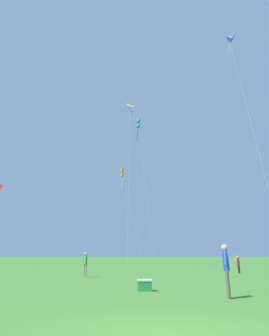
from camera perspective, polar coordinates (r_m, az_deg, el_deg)
name	(u,v)px	position (r m, az deg, el deg)	size (l,w,h in m)	color
kite_teal_box	(138,125)	(45.85, 0.79, 8.95)	(2.22, 4.39, 22.88)	teal
kite_blue_delta	(229,38)	(40.96, 18.95, 24.13)	(2.88, 9.67, 28.82)	blue
kite_yellow_diamond	(130,117)	(38.61, -0.98, 10.52)	(1.04, 5.73, 22.02)	yellow
kite_orange_box	(122,173)	(45.89, -2.55, -1.14)	(3.50, 4.42, 15.26)	orange
person_child_small	(238,263)	(24.99, 20.69, -17.87)	(0.39, 0.29, 1.33)	#2D3351
person_foreground_watcher	(85,262)	(19.68, -10.13, -18.60)	(0.46, 0.36, 1.59)	gray
person_near_tree	(226,265)	(10.66, 18.45, -18.55)	(0.30, 0.56, 1.77)	#665B4C
picnic_cooler	(145,285)	(12.25, 2.10, -23.07)	(0.60, 0.40, 0.44)	#2D8C47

